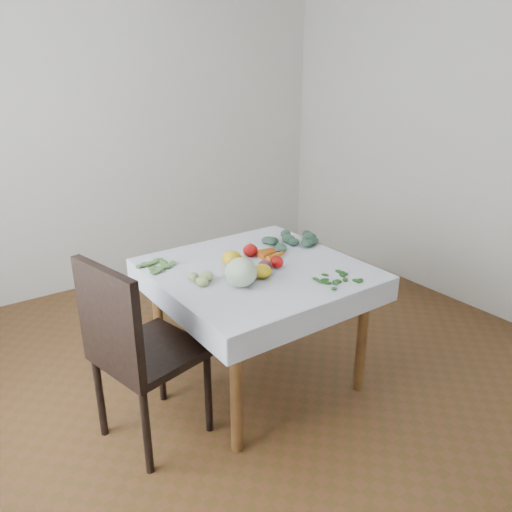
{
  "coord_description": "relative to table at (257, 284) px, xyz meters",
  "views": [
    {
      "loc": [
        -1.53,
        -2.15,
        1.87
      ],
      "look_at": [
        0.0,
        0.02,
        0.82
      ],
      "focal_mm": 35.0,
      "sensor_mm": 36.0,
      "label": 1
    }
  ],
  "objects": [
    {
      "name": "chair",
      "position": [
        -0.81,
        -0.1,
        -0.07
      ],
      "size": [
        0.55,
        0.55,
        1.02
      ],
      "color": "black",
      "rests_on": "ground"
    },
    {
      "name": "cabbage",
      "position": [
        -0.21,
        -0.15,
        0.18
      ],
      "size": [
        0.18,
        0.18,
        0.15
      ],
      "primitive_type": "ellipsoid",
      "rotation": [
        0.0,
        0.0,
        0.03
      ],
      "color": "beige",
      "rests_on": "tablecloth"
    },
    {
      "name": "tomato_a",
      "position": [
        -0.16,
        -0.05,
        0.14
      ],
      "size": [
        0.09,
        0.09,
        0.07
      ],
      "primitive_type": "ellipsoid",
      "rotation": [
        0.0,
        0.0,
        -0.14
      ],
      "color": "#B30B0C",
      "rests_on": "tablecloth"
    },
    {
      "name": "tablecloth",
      "position": [
        0.0,
        0.0,
        0.1
      ],
      "size": [
        1.12,
        1.12,
        0.01
      ],
      "primitive_type": "cube",
      "color": "white",
      "rests_on": "table"
    },
    {
      "name": "dill_bunch",
      "position": [
        -0.47,
        0.33,
        0.11
      ],
      "size": [
        0.22,
        0.17,
        0.02
      ],
      "color": "#537B38",
      "rests_on": "tablecloth"
    },
    {
      "name": "table",
      "position": [
        0.0,
        0.0,
        0.0
      ],
      "size": [
        1.0,
        1.0,
        0.75
      ],
      "color": "brown",
      "rests_on": "ground"
    },
    {
      "name": "heirloom_front",
      "position": [
        -0.06,
        -0.13,
        0.14
      ],
      "size": [
        0.14,
        0.14,
        0.08
      ],
      "primitive_type": "ellipsoid",
      "rotation": [
        0.0,
        0.0,
        0.43
      ],
      "color": "yellow",
      "rests_on": "tablecloth"
    },
    {
      "name": "tomatillo_cluster",
      "position": [
        -0.39,
        -0.0,
        0.13
      ],
      "size": [
        0.09,
        0.13,
        0.05
      ],
      "color": "#A2C06F",
      "rests_on": "tablecloth"
    },
    {
      "name": "onion_a",
      "position": [
        -0.15,
        -0.1,
        0.14
      ],
      "size": [
        0.1,
        0.1,
        0.07
      ],
      "primitive_type": "ellipsoid",
      "rotation": [
        0.0,
        0.0,
        0.31
      ],
      "color": "#50172E",
      "rests_on": "tablecloth"
    },
    {
      "name": "basil_bunch",
      "position": [
        0.25,
        -0.39,
        0.11
      ],
      "size": [
        0.22,
        0.17,
        0.01
      ],
      "color": "#1F551A",
      "rests_on": "tablecloth"
    },
    {
      "name": "carrot_bunch",
      "position": [
        0.21,
        0.1,
        0.12
      ],
      "size": [
        0.21,
        0.21,
        0.03
      ],
      "color": "orange",
      "rests_on": "tablecloth"
    },
    {
      "name": "tomato_d",
      "position": [
        0.07,
        0.16,
        0.14
      ],
      "size": [
        0.1,
        0.1,
        0.08
      ],
      "primitive_type": "ellipsoid",
      "rotation": [
        0.0,
        0.0,
        0.07
      ],
      "color": "#B30B0C",
      "rests_on": "tablecloth"
    },
    {
      "name": "back_wall",
      "position": [
        0.0,
        2.0,
        0.7
      ],
      "size": [
        4.0,
        0.04,
        2.7
      ],
      "primitive_type": "cube",
      "color": "beige",
      "rests_on": "ground"
    },
    {
      "name": "tomato_b",
      "position": [
        0.09,
        -0.07,
        0.14
      ],
      "size": [
        0.1,
        0.1,
        0.07
      ],
      "primitive_type": "ellipsoid",
      "rotation": [
        0.0,
        0.0,
        0.26
      ],
      "color": "#B30B0C",
      "rests_on": "tablecloth"
    },
    {
      "name": "ground",
      "position": [
        0.0,
        0.0,
        -0.65
      ],
      "size": [
        4.0,
        4.0,
        0.0
      ],
      "primitive_type": "plane",
      "color": "brown"
    },
    {
      "name": "onion_b",
      "position": [
        0.0,
        -0.08,
        0.14
      ],
      "size": [
        0.09,
        0.09,
        0.07
      ],
      "primitive_type": "ellipsoid",
      "rotation": [
        0.0,
        0.0,
        0.14
      ],
      "color": "#50172E",
      "rests_on": "tablecloth"
    },
    {
      "name": "tomato_c",
      "position": [
        -0.18,
        -0.02,
        0.13
      ],
      "size": [
        0.09,
        0.09,
        0.06
      ],
      "primitive_type": "ellipsoid",
      "rotation": [
        0.0,
        0.0,
        -0.29
      ],
      "color": "#B30B0C",
      "rests_on": "tablecloth"
    },
    {
      "name": "kale_bunch",
      "position": [
        0.41,
        0.21,
        0.13
      ],
      "size": [
        0.33,
        0.31,
        0.05
      ],
      "color": "#33533F",
      "rests_on": "tablecloth"
    },
    {
      "name": "heirloom_back",
      "position": [
        -0.09,
        0.12,
        0.14
      ],
      "size": [
        0.13,
        0.13,
        0.08
      ],
      "primitive_type": "ellipsoid",
      "rotation": [
        0.0,
        0.0,
        0.11
      ],
      "color": "yellow",
      "rests_on": "tablecloth"
    }
  ]
}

